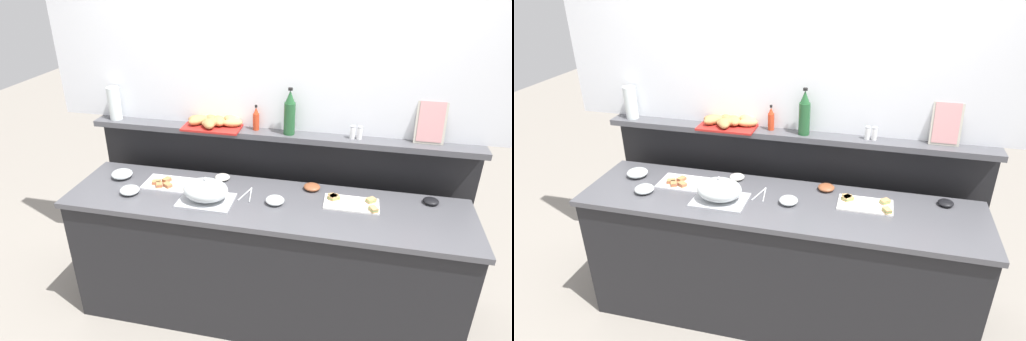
# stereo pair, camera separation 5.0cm
# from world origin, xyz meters

# --- Properties ---
(ground_plane) EXTENTS (12.00, 12.00, 0.00)m
(ground_plane) POSITION_xyz_m (0.00, 0.60, 0.00)
(ground_plane) COLOR gray
(buffet_counter) EXTENTS (2.54, 0.63, 0.93)m
(buffet_counter) POSITION_xyz_m (0.00, 0.00, 0.47)
(buffet_counter) COLOR black
(buffet_counter) RESTS_ON ground_plane
(back_ledge_unit) EXTENTS (2.67, 0.22, 1.24)m
(back_ledge_unit) POSITION_xyz_m (0.00, 0.49, 0.65)
(back_ledge_unit) COLOR black
(back_ledge_unit) RESTS_ON ground_plane
(upper_wall_panel) EXTENTS (3.27, 0.08, 1.36)m
(upper_wall_panel) POSITION_xyz_m (0.00, 0.51, 1.92)
(upper_wall_panel) COLOR white
(upper_wall_panel) RESTS_ON back_ledge_unit
(sandwich_platter_rear) EXTENTS (0.32, 0.21, 0.04)m
(sandwich_platter_rear) POSITION_xyz_m (-0.68, 0.08, 0.94)
(sandwich_platter_rear) COLOR white
(sandwich_platter_rear) RESTS_ON buffet_counter
(sandwich_platter_side) EXTENTS (0.34, 0.19, 0.04)m
(sandwich_platter_side) POSITION_xyz_m (0.53, 0.09, 0.94)
(sandwich_platter_side) COLOR white
(sandwich_platter_side) RESTS_ON buffet_counter
(serving_cloche) EXTENTS (0.34, 0.24, 0.17)m
(serving_cloche) POSITION_xyz_m (-0.35, -0.08, 1.01)
(serving_cloche) COLOR #B7BABF
(serving_cloche) RESTS_ON buffet_counter
(glass_bowl_large) EXTENTS (0.13, 0.13, 0.05)m
(glass_bowl_large) POSITION_xyz_m (-0.87, -0.09, 0.95)
(glass_bowl_large) COLOR silver
(glass_bowl_large) RESTS_ON buffet_counter
(glass_bowl_medium) EXTENTS (0.14, 0.14, 0.06)m
(glass_bowl_medium) POSITION_xyz_m (-1.02, 0.10, 0.96)
(glass_bowl_medium) COLOR silver
(glass_bowl_medium) RESTS_ON buffet_counter
(glass_bowl_small) EXTENTS (0.12, 0.12, 0.05)m
(glass_bowl_small) POSITION_xyz_m (0.07, -0.01, 0.95)
(glass_bowl_small) COLOR silver
(glass_bowl_small) RESTS_ON buffet_counter
(condiment_bowl_red) EXTENTS (0.11, 0.11, 0.04)m
(condiment_bowl_red) POSITION_xyz_m (0.27, 0.22, 0.95)
(condiment_bowl_red) COLOR brown
(condiment_bowl_red) RESTS_ON buffet_counter
(condiment_bowl_cream) EXTENTS (0.10, 0.10, 0.04)m
(condiment_bowl_cream) POSITION_xyz_m (-0.34, 0.23, 0.95)
(condiment_bowl_cream) COLOR silver
(condiment_bowl_cream) RESTS_ON buffet_counter
(condiment_bowl_teal) EXTENTS (0.10, 0.10, 0.03)m
(condiment_bowl_teal) POSITION_xyz_m (1.01, 0.21, 0.95)
(condiment_bowl_teal) COLOR black
(condiment_bowl_teal) RESTS_ON buffet_counter
(serving_tongs) EXTENTS (0.08, 0.19, 0.01)m
(serving_tongs) POSITION_xyz_m (-0.12, 0.06, 0.94)
(serving_tongs) COLOR #B7BABF
(serving_tongs) RESTS_ON buffet_counter
(wine_bottle_green) EXTENTS (0.08, 0.08, 0.32)m
(wine_bottle_green) POSITION_xyz_m (0.08, 0.40, 1.38)
(wine_bottle_green) COLOR #23562D
(wine_bottle_green) RESTS_ON back_ledge_unit
(hot_sauce_bottle) EXTENTS (0.04, 0.04, 0.18)m
(hot_sauce_bottle) POSITION_xyz_m (-0.15, 0.43, 1.32)
(hot_sauce_bottle) COLOR red
(hot_sauce_bottle) RESTS_ON back_ledge_unit
(salt_shaker) EXTENTS (0.03, 0.03, 0.09)m
(salt_shaker) POSITION_xyz_m (0.50, 0.41, 1.28)
(salt_shaker) COLOR white
(salt_shaker) RESTS_ON back_ledge_unit
(pepper_shaker) EXTENTS (0.03, 0.03, 0.09)m
(pepper_shaker) POSITION_xyz_m (0.54, 0.41, 1.28)
(pepper_shaker) COLOR white
(pepper_shaker) RESTS_ON back_ledge_unit
(bread_basket) EXTENTS (0.42, 0.30, 0.08)m
(bread_basket) POSITION_xyz_m (-0.44, 0.43, 1.28)
(bread_basket) COLOR #B2231E
(bread_basket) RESTS_ON back_ledge_unit
(framed_picture) EXTENTS (0.18, 0.07, 0.28)m
(framed_picture) POSITION_xyz_m (0.97, 0.45, 1.38)
(framed_picture) COLOR #B2AD9E
(framed_picture) RESTS_ON back_ledge_unit
(water_carafe) EXTENTS (0.09, 0.09, 0.24)m
(water_carafe) POSITION_xyz_m (-1.19, 0.41, 1.36)
(water_carafe) COLOR silver
(water_carafe) RESTS_ON back_ledge_unit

